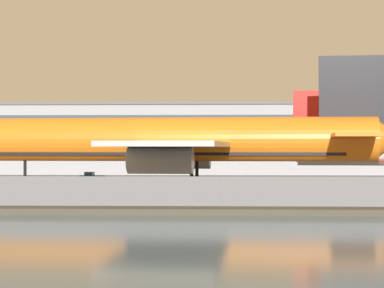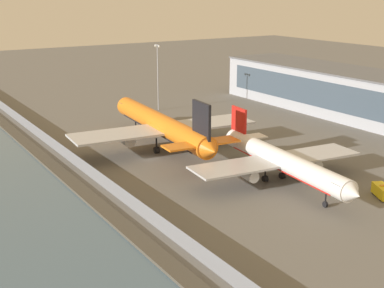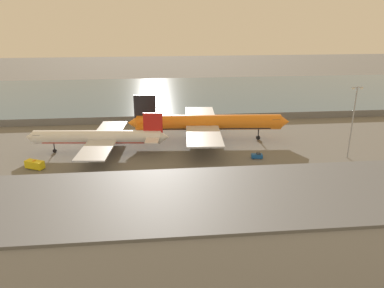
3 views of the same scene
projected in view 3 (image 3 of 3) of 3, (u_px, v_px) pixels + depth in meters
ground_plane at (188, 134)px, 129.94m from camera, size 500.00×500.00×0.00m
waterfront_lagoon at (176, 93)px, 196.58m from camera, size 320.00×98.00×0.01m
shoreline_seawall at (183, 118)px, 149.10m from camera, size 320.00×3.00×0.50m
perimeter_fence at (184, 118)px, 144.51m from camera, size 280.00×0.10×2.72m
cargo_jet_orange at (207, 123)px, 122.35m from camera, size 53.20×45.83×15.37m
passenger_jet_white_red at (100, 138)px, 111.61m from camera, size 42.94×37.10×12.42m
baggage_tug at (257, 156)px, 108.25m from camera, size 3.37×1.97×1.80m
ops_van at (34, 164)px, 100.93m from camera, size 5.59×4.24×2.48m
terminal_building at (214, 234)px, 59.03m from camera, size 115.74×21.44×13.82m
apron_light_mast_apron_west at (353, 119)px, 105.31m from camera, size 3.20×0.40×20.94m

